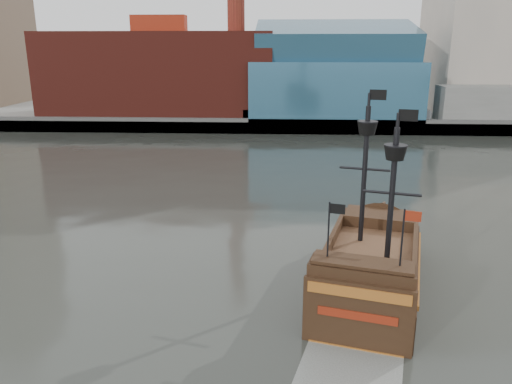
{
  "coord_description": "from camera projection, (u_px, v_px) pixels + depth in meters",
  "views": [
    {
      "loc": [
        0.74,
        -23.14,
        14.68
      ],
      "look_at": [
        -1.14,
        13.06,
        4.0
      ],
      "focal_mm": 35.0,
      "sensor_mm": 36.0,
      "label": 1
    }
  ],
  "objects": [
    {
      "name": "promenade_far",
      "position": [
        279.0,
        107.0,
        114.2
      ],
      "size": [
        220.0,
        60.0,
        2.0
      ],
      "primitive_type": "cube",
      "color": "slate",
      "rests_on": "ground"
    },
    {
      "name": "pirate_ship",
      "position": [
        370.0,
        273.0,
        30.83
      ],
      "size": [
        9.51,
        18.18,
        13.05
      ],
      "rotation": [
        0.0,
        0.0,
        -0.26
      ],
      "color": "black",
      "rests_on": "ground"
    },
    {
      "name": "seawall",
      "position": [
        277.0,
        126.0,
        85.86
      ],
      "size": [
        220.0,
        1.0,
        2.6
      ],
      "primitive_type": "cube",
      "color": "#4C4C49",
      "rests_on": "ground"
    },
    {
      "name": "ground",
      "position": [
        265.0,
        334.0,
        26.35
      ],
      "size": [
        400.0,
        400.0,
        0.0
      ],
      "primitive_type": "plane",
      "color": "#2A2C27",
      "rests_on": "ground"
    }
  ]
}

